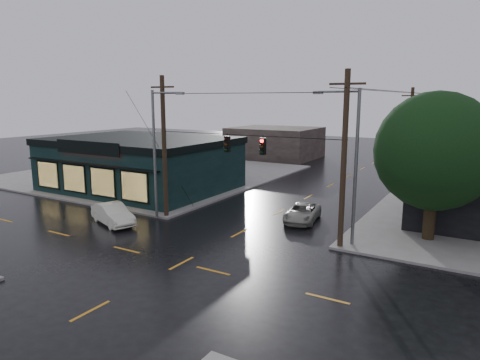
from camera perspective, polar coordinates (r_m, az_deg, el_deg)
The scene contains 15 objects.
ground_plane at distance 23.22m, azimuth -7.79°, elevation -10.94°, with size 160.00×160.00×0.00m, color black.
sidewalk_nw at distance 50.51m, azimuth -11.62°, elevation 0.90°, with size 28.00×28.00×0.15m, color gray.
pizza_shop at distance 41.66m, azimuth -13.11°, elevation 2.23°, with size 16.30×12.34×4.90m.
corner_tree at distance 27.66m, azimuth 24.57°, elevation 3.49°, with size 7.03×7.03×8.89m.
utility_pole_nw at distance 31.91m, azimuth -9.77°, elevation -4.93°, with size 2.00×0.32×10.15m, color black, non-canonical shape.
utility_pole_ne at distance 25.82m, azimuth 13.16°, elevation -8.85°, with size 2.00×0.32×10.15m, color black, non-canonical shape.
utility_pole_far_a at distance 46.18m, azimuth 21.23°, elevation -0.63°, with size 2.00×0.32×9.65m, color black, non-canonical shape.
utility_pole_far_b at distance 65.77m, azimuth 24.14°, elevation 2.37°, with size 2.00×0.32×9.15m, color black, non-canonical shape.
utility_pole_far_c at distance 85.55m, azimuth 25.71°, elevation 3.98°, with size 2.00×0.32×9.15m, color black, non-canonical shape.
span_signal_assembly at distance 27.07m, azimuth 0.62°, elevation 4.73°, with size 13.00×0.48×1.23m.
streetlight_nw at distance 31.59m, azimuth -11.00°, elevation -5.13°, with size 5.40×0.30×9.15m, color slate, non-canonical shape.
streetlight_ne at distance 26.33m, azimuth 14.67°, elevation -8.54°, with size 5.40×0.30×9.15m, color slate, non-canonical shape.
bg_building_west at distance 63.46m, azimuth 4.67°, elevation 5.00°, with size 12.00×10.00×4.40m, color #2F2522.
sedan_cream at distance 30.87m, azimuth -16.60°, elevation -4.38°, with size 1.52×4.36×1.44m, color white.
suv_silver at distance 30.68m, azimuth 8.31°, elevation -4.34°, with size 2.02×4.37×1.22m, color gray.
Camera 1 is at (13.51, -16.84, 8.55)m, focal length 32.00 mm.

